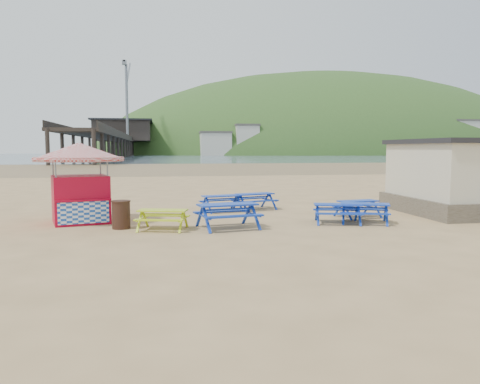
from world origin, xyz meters
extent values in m
plane|color=tan|center=(0.00, 0.00, 0.00)|extent=(400.00, 400.00, 0.00)
plane|color=olive|center=(0.00, 55.00, 0.00)|extent=(400.00, 400.00, 0.00)
plane|color=#475966|center=(0.00, 170.00, 0.01)|extent=(400.00, 400.00, 0.00)
cube|color=navy|center=(0.72, 3.64, 0.70)|extent=(1.85, 1.16, 0.05)
cube|color=navy|center=(0.55, 4.19, 0.43)|extent=(1.72, 0.75, 0.05)
cube|color=navy|center=(0.89, 3.09, 0.43)|extent=(1.72, 0.75, 0.05)
cube|color=navy|center=(-0.85, 3.22, 0.68)|extent=(1.79, 1.04, 0.05)
cube|color=navy|center=(-0.99, 3.76, 0.42)|extent=(1.68, 0.63, 0.05)
cube|color=navy|center=(-0.72, 2.68, 0.42)|extent=(1.68, 0.63, 0.05)
cube|color=navy|center=(4.30, 0.50, 0.65)|extent=(1.70, 0.91, 0.04)
cube|color=navy|center=(4.21, 1.03, 0.40)|extent=(1.63, 0.51, 0.04)
cube|color=navy|center=(4.40, -0.03, 0.40)|extent=(1.63, 0.51, 0.04)
cube|color=navy|center=(-1.23, -1.21, 0.82)|extent=(2.15, 1.17, 0.06)
cube|color=navy|center=(-1.36, -0.54, 0.51)|extent=(2.05, 0.67, 0.06)
cube|color=navy|center=(-1.10, -1.87, 0.51)|extent=(2.05, 0.67, 0.06)
cube|color=navy|center=(3.92, -0.95, 0.71)|extent=(1.88, 1.30, 0.05)
cube|color=navy|center=(4.15, -0.41, 0.44)|extent=(1.71, 0.90, 0.05)
cube|color=navy|center=(3.70, -1.49, 0.44)|extent=(1.71, 0.90, 0.05)
cube|color=#A1CE14|center=(-3.45, -1.13, 0.66)|extent=(1.75, 1.04, 0.05)
cube|color=#A1CE14|center=(-3.30, -0.60, 0.41)|extent=(1.64, 0.65, 0.05)
cube|color=#A1CE14|center=(-3.59, -1.66, 0.41)|extent=(1.64, 0.65, 0.05)
cube|color=#A40521|center=(-6.45, 1.06, 0.87)|extent=(2.35, 2.35, 1.75)
cube|color=#A40521|center=(-6.20, 0.09, 0.92)|extent=(1.88, 0.58, 0.07)
cube|color=#194CB2|center=(-6.20, 0.11, 0.48)|extent=(1.70, 0.48, 0.79)
cone|color=silver|center=(-6.45, 1.06, 2.67)|extent=(4.06, 4.06, 0.61)
cylinder|color=silver|center=(-6.45, 1.06, 2.36)|extent=(3.95, 3.95, 0.16)
cylinder|color=#341C13|center=(-4.86, -0.64, 0.47)|extent=(0.62, 0.62, 0.94)
cylinder|color=#341C13|center=(-4.86, -0.64, 0.95)|extent=(0.66, 0.66, 0.04)
cube|color=black|center=(-18.00, 175.00, 6.00)|extent=(9.00, 220.00, 0.60)
cube|color=black|center=(-18.00, 186.00, 10.00)|extent=(22.00, 30.00, 8.00)
cube|color=black|center=(-18.00, 186.00, 14.30)|extent=(24.00, 32.00, 0.60)
cylinder|color=slate|center=(-15.00, 164.00, 20.00)|extent=(1.00, 1.00, 28.00)
cube|color=slate|center=(-15.00, 178.00, 33.00)|extent=(0.60, 25.63, 12.38)
ellipsoid|color=#2D4C1E|center=(90.00, 230.00, -10.00)|extent=(264.00, 144.00, 108.00)
cube|color=navy|center=(2.92, -0.81, 0.69)|extent=(1.83, 1.10, 0.05)
cube|color=navy|center=(3.07, -0.26, 0.43)|extent=(1.71, 0.68, 0.05)
cube|color=navy|center=(2.77, -1.36, 0.43)|extent=(1.71, 0.68, 0.05)
camera|label=1|loc=(-3.54, -17.03, 2.74)|focal=35.00mm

